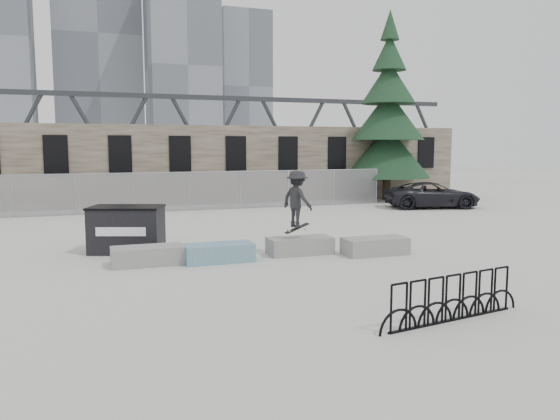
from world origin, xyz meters
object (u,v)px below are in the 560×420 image
(planter_center_left, at_px, (219,252))
(bike_rack, at_px, (453,299))
(planter_far_left, at_px, (148,255))
(planter_offset, at_px, (375,245))
(spruce_tree, at_px, (388,123))
(dumpster, at_px, (127,229))
(planter_center_right, at_px, (300,245))
(suv, at_px, (432,195))
(skateboarder, at_px, (297,199))

(planter_center_left, distance_m, bike_rack, 7.43)
(planter_far_left, xyz_separation_m, planter_offset, (6.81, -0.85, 0.00))
(planter_far_left, xyz_separation_m, spruce_tree, (16.06, 14.19, 4.42))
(dumpster, relative_size, bike_rack, 0.72)
(planter_far_left, bearing_deg, planter_center_right, -0.08)
(planter_far_left, relative_size, dumpster, 0.78)
(bike_rack, bearing_deg, dumpster, 120.56)
(planter_center_left, height_order, suv, suv)
(planter_center_left, bearing_deg, skateboarder, 2.83)
(suv, bearing_deg, planter_center_right, 143.33)
(planter_center_right, relative_size, suv, 0.40)
(skateboarder, bearing_deg, spruce_tree, -63.79)
(planter_far_left, bearing_deg, planter_offset, -7.11)
(suv, bearing_deg, planter_far_left, 134.23)
(skateboarder, bearing_deg, planter_center_left, 67.96)
(planter_center_right, relative_size, dumpster, 0.78)
(planter_center_right, xyz_separation_m, spruce_tree, (11.42, 14.20, 4.42))
(planter_center_right, height_order, bike_rack, bike_rack)
(dumpster, xyz_separation_m, spruce_tree, (16.47, 12.08, 3.97))
(planter_offset, relative_size, dumpster, 0.78)
(planter_offset, bearing_deg, dumpster, 157.69)
(planter_center_left, bearing_deg, planter_offset, -6.90)
(dumpster, bearing_deg, suv, 43.43)
(skateboarder, bearing_deg, bike_rack, 159.44)
(planter_far_left, bearing_deg, dumpster, 100.93)
(planter_center_left, relative_size, planter_center_right, 1.00)
(planter_far_left, relative_size, suv, 0.40)
(planter_center_left, bearing_deg, spruce_tree, 45.80)
(bike_rack, distance_m, suv, 19.88)
(planter_center_right, bearing_deg, dumpster, 157.22)
(planter_far_left, height_order, dumpster, dumpster)
(bike_rack, bearing_deg, spruce_tree, 62.52)
(planter_center_right, bearing_deg, planter_far_left, 179.92)
(bike_rack, height_order, suv, suv)
(dumpster, height_order, spruce_tree, spruce_tree)
(planter_offset, xyz_separation_m, dumpster, (-7.22, 2.96, 0.46))
(bike_rack, height_order, spruce_tree, spruce_tree)
(planter_far_left, xyz_separation_m, dumpster, (-0.41, 2.11, 0.46))
(planter_center_left, xyz_separation_m, planter_center_right, (2.64, 0.26, 0.00))
(planter_center_left, bearing_deg, suv, 34.52)
(planter_far_left, height_order, skateboarder, skateboarder)
(planter_center_left, relative_size, dumpster, 0.78)
(planter_offset, bearing_deg, bike_rack, -106.21)
(planter_center_right, relative_size, spruce_tree, 0.17)
(planter_center_right, bearing_deg, skateboarder, -137.83)
(suv, bearing_deg, skateboarder, 143.37)
(planter_center_left, distance_m, skateboarder, 2.88)
(bike_rack, bearing_deg, planter_center_left, 113.89)
(dumpster, distance_m, skateboarder, 5.48)
(spruce_tree, bearing_deg, suv, -89.47)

